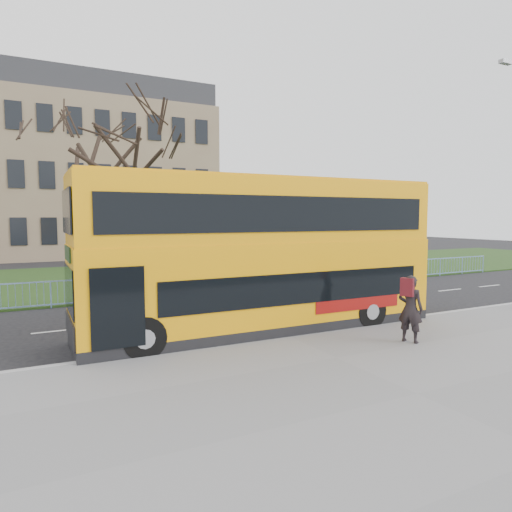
# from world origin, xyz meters

# --- Properties ---
(ground) EXTENTS (120.00, 120.00, 0.00)m
(ground) POSITION_xyz_m (0.00, 0.00, 0.00)
(ground) COLOR black
(ground) RESTS_ON ground
(pavement) EXTENTS (80.00, 10.50, 0.12)m
(pavement) POSITION_xyz_m (0.00, -6.75, 0.06)
(pavement) COLOR slate
(pavement) RESTS_ON ground
(kerb) EXTENTS (80.00, 0.20, 0.14)m
(kerb) POSITION_xyz_m (0.00, -1.55, 0.07)
(kerb) COLOR #9B9A9D
(kerb) RESTS_ON ground
(grass_verge) EXTENTS (80.00, 15.40, 0.08)m
(grass_verge) POSITION_xyz_m (0.00, 14.30, 0.04)
(grass_verge) COLOR #1D3915
(grass_verge) RESTS_ON ground
(guard_railing) EXTENTS (40.00, 0.12, 1.10)m
(guard_railing) POSITION_xyz_m (0.00, 6.60, 0.55)
(guard_railing) COLOR #789CD5
(guard_railing) RESTS_ON ground
(bare_tree) EXTENTS (7.35, 7.35, 10.50)m
(bare_tree) POSITION_xyz_m (-3.00, 10.00, 5.33)
(bare_tree) COLOR black
(bare_tree) RESTS_ON grass_verge
(civic_building) EXTENTS (30.00, 15.00, 14.00)m
(civic_building) POSITION_xyz_m (-5.00, 35.00, 7.00)
(civic_building) COLOR #806851
(civic_building) RESTS_ON ground
(yellow_bus) EXTENTS (11.41, 2.81, 4.77)m
(yellow_bus) POSITION_xyz_m (-0.17, -0.51, 2.56)
(yellow_bus) COLOR #FFA80A
(yellow_bus) RESTS_ON ground
(pedestrian) EXTENTS (0.71, 0.82, 1.90)m
(pedestrian) POSITION_xyz_m (2.72, -3.89, 1.07)
(pedestrian) COLOR black
(pedestrian) RESTS_ON pavement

